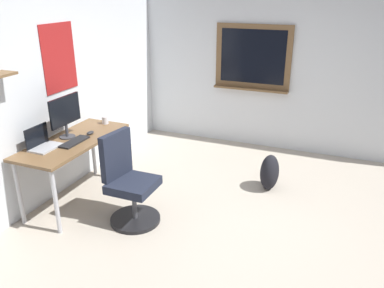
{
  "coord_description": "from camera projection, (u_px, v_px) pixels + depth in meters",
  "views": [
    {
      "loc": [
        -3.18,
        -0.61,
        2.28
      ],
      "look_at": [
        0.09,
        0.73,
        0.85
      ],
      "focal_mm": 36.46,
      "sensor_mm": 36.0,
      "label": 1
    }
  ],
  "objects": [
    {
      "name": "backpack",
      "position": [
        270.0,
        172.0,
        4.66
      ],
      "size": [
        0.32,
        0.22,
        0.44
      ],
      "primitive_type": "ellipsoid",
      "color": "black",
      "rests_on": "ground"
    },
    {
      "name": "monitor_primary",
      "position": [
        65.0,
        114.0,
        4.19
      ],
      "size": [
        0.46,
        0.17,
        0.46
      ],
      "color": "#38383D",
      "rests_on": "desk"
    },
    {
      "name": "ground_plane",
      "position": [
        258.0,
        239.0,
        3.79
      ],
      "size": [
        5.2,
        5.2,
        0.0
      ],
      "primitive_type": "plane",
      "color": "#ADA393",
      "rests_on": "ground"
    },
    {
      "name": "wall_back",
      "position": [
        40.0,
        85.0,
        4.16
      ],
      "size": [
        5.0,
        0.3,
        2.6
      ],
      "color": "silver",
      "rests_on": "ground"
    },
    {
      "name": "laptop",
      "position": [
        42.0,
        143.0,
        4.0
      ],
      "size": [
        0.31,
        0.21,
        0.23
      ],
      "color": "#ADAFB5",
      "rests_on": "desk"
    },
    {
      "name": "coffee_mug",
      "position": [
        105.0,
        120.0,
        4.71
      ],
      "size": [
        0.08,
        0.08,
        0.09
      ],
      "primitive_type": "cylinder",
      "color": "silver",
      "rests_on": "desk"
    },
    {
      "name": "office_chair",
      "position": [
        128.0,
        185.0,
        3.96
      ],
      "size": [
        0.52,
        0.52,
        0.95
      ],
      "color": "black",
      "rests_on": "ground"
    },
    {
      "name": "wall_right",
      "position": [
        303.0,
        62.0,
        5.41
      ],
      "size": [
        0.22,
        5.0,
        2.6
      ],
      "color": "silver",
      "rests_on": "ground"
    },
    {
      "name": "keyboard",
      "position": [
        74.0,
        142.0,
        4.14
      ],
      "size": [
        0.37,
        0.13,
        0.02
      ],
      "primitive_type": "cube",
      "color": "black",
      "rests_on": "desk"
    },
    {
      "name": "computer_mouse",
      "position": [
        90.0,
        133.0,
        4.38
      ],
      "size": [
        0.1,
        0.06,
        0.03
      ],
      "primitive_type": "ellipsoid",
      "color": "#262628",
      "rests_on": "desk"
    },
    {
      "name": "desk",
      "position": [
        74.0,
        146.0,
        4.26
      ],
      "size": [
        1.37,
        0.58,
        0.74
      ],
      "color": "brown",
      "rests_on": "ground"
    }
  ]
}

